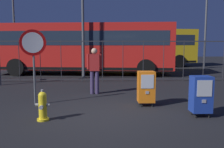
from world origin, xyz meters
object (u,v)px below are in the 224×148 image
at_px(street_light_near_left, 13,7).
at_px(street_light_far_left, 206,16).
at_px(bus_near, 84,46).
at_px(fire_hydrant, 43,106).
at_px(pedestrian, 94,68).
at_px(bus_far, 130,46).
at_px(newspaper_box_secondary, 146,87).
at_px(stop_sign, 33,51).
at_px(newspaper_box_primary, 201,94).

relative_size(street_light_near_left, street_light_far_left, 1.17).
height_order(bus_near, street_light_near_left, street_light_near_left).
relative_size(fire_hydrant, pedestrian, 0.45).
xyz_separation_m(bus_near, bus_far, (3.34, 4.80, 0.00)).
height_order(newspaper_box_secondary, pedestrian, pedestrian).
distance_m(newspaper_box_secondary, pedestrian, 2.42).
bearing_deg(stop_sign, newspaper_box_primary, -17.00).
xyz_separation_m(stop_sign, street_light_far_left, (9.64, 10.81, 2.25)).
height_order(newspaper_box_primary, bus_near, bus_near).
xyz_separation_m(newspaper_box_primary, street_light_far_left, (5.17, 12.17, 3.28)).
relative_size(stop_sign, pedestrian, 1.34).
relative_size(newspaper_box_secondary, street_light_far_left, 0.15).
bearing_deg(stop_sign, pedestrian, 42.15).
bearing_deg(street_light_near_left, bus_near, -32.33).
bearing_deg(newspaper_box_secondary, stop_sign, 175.73).
height_order(pedestrian, bus_near, bus_near).
bearing_deg(bus_far, bus_near, -133.06).
height_order(pedestrian, bus_far, bus_far).
xyz_separation_m(newspaper_box_secondary, bus_far, (0.91, 12.67, 1.14)).
distance_m(stop_sign, street_light_near_left, 12.13).
bearing_deg(newspaper_box_secondary, bus_far, 85.88).
xyz_separation_m(fire_hydrant, street_light_near_left, (-4.99, 12.50, 4.10)).
xyz_separation_m(stop_sign, bus_far, (4.21, 12.42, 0.11)).
xyz_separation_m(newspaper_box_primary, bus_near, (-3.60, 8.99, 1.14)).
bearing_deg(newspaper_box_secondary, street_light_near_left, 124.47).
bearing_deg(bus_near, street_light_near_left, 153.88).
bearing_deg(bus_far, pedestrian, -111.12).
xyz_separation_m(newspaper_box_secondary, bus_near, (-2.43, 7.86, 1.14)).
bearing_deg(bus_far, stop_sign, -116.96).
xyz_separation_m(newspaper_box_secondary, stop_sign, (-3.30, 0.25, 1.03)).
bearing_deg(newspaper_box_primary, newspaper_box_secondary, 136.39).
distance_m(bus_far, street_light_near_left, 9.14).
bearing_deg(fire_hydrant, street_light_near_left, 111.78).
relative_size(pedestrian, bus_near, 0.16).
bearing_deg(bus_far, street_light_far_left, -24.80).
relative_size(fire_hydrant, newspaper_box_secondary, 0.73).
distance_m(fire_hydrant, newspaper_box_secondary, 3.00).
bearing_deg(street_light_near_left, street_light_far_left, -0.57).
bearing_deg(pedestrian, fire_hydrant, -109.77).
bearing_deg(street_light_far_left, fire_hydrant, -126.17).
bearing_deg(bus_near, fire_hydrant, -85.43).
bearing_deg(newspaper_box_primary, pedestrian, 133.11).
distance_m(fire_hydrant, bus_near, 9.28).
xyz_separation_m(newspaper_box_secondary, street_light_far_left, (6.35, 11.05, 3.28)).
bearing_deg(street_light_near_left, bus_far, 9.74).
bearing_deg(stop_sign, bus_near, 83.49).
distance_m(newspaper_box_secondary, stop_sign, 3.46).
height_order(fire_hydrant, newspaper_box_secondary, newspaper_box_secondary).
distance_m(newspaper_box_primary, street_light_far_left, 13.63).
distance_m(newspaper_box_primary, bus_near, 9.75).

